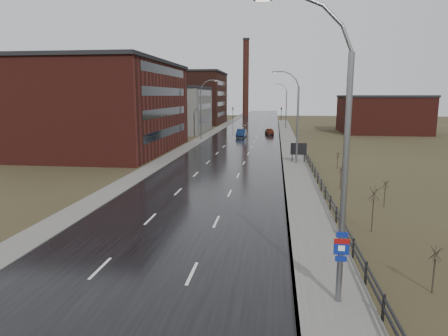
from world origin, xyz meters
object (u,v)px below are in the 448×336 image
(billboard, at_px, (299,150))
(car_far, at_px, (269,131))
(streetlight_main, at_px, (337,159))
(car_near, at_px, (241,133))

(billboard, height_order, car_far, billboard)
(streetlight_main, height_order, billboard, streetlight_main)
(streetlight_main, height_order, car_near, streetlight_main)
(streetlight_main, distance_m, car_near, 66.39)
(billboard, distance_m, car_near, 31.86)
(car_far, bearing_deg, billboard, 89.70)
(streetlight_main, bearing_deg, car_near, 97.98)
(streetlight_main, xyz_separation_m, car_near, (-9.19, 65.55, -5.25))
(billboard, xyz_separation_m, car_near, (-9.82, 30.29, -0.90))
(streetlight_main, distance_m, car_far, 71.91)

